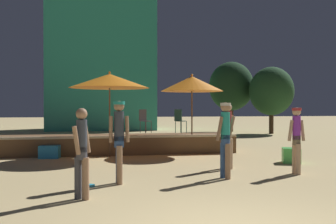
{
  "coord_description": "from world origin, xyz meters",
  "views": [
    {
      "loc": [
        -1.69,
        -4.51,
        1.67
      ],
      "look_at": [
        0.0,
        4.8,
        1.55
      ],
      "focal_mm": 40.0,
      "sensor_mm": 36.0,
      "label": 1
    }
  ],
  "objects_px": {
    "cube_seat_0": "(50,151)",
    "bistro_chair_1": "(144,119)",
    "person_1": "(297,137)",
    "background_tree_1": "(231,86)",
    "cube_seat_2": "(291,155)",
    "frisbee_disc": "(90,185)",
    "background_tree_0": "(271,91)",
    "person_4": "(225,135)",
    "person_3": "(119,136)",
    "bistro_chair_0": "(179,119)",
    "patio_umbrella_1": "(110,81)",
    "person_2": "(82,151)",
    "patio_umbrella_0": "(192,84)",
    "person_0": "(228,133)"
  },
  "relations": [
    {
      "from": "cube_seat_2",
      "to": "bistro_chair_1",
      "type": "distance_m",
      "value": 5.72
    },
    {
      "from": "cube_seat_0",
      "to": "background_tree_0",
      "type": "xyz_separation_m",
      "value": [
        12.25,
        9.21,
        2.47
      ]
    },
    {
      "from": "person_4",
      "to": "frisbee_disc",
      "type": "relative_size",
      "value": 7.8
    },
    {
      "from": "person_1",
      "to": "background_tree_0",
      "type": "height_order",
      "value": "background_tree_0"
    },
    {
      "from": "person_1",
      "to": "person_2",
      "type": "relative_size",
      "value": 1.0
    },
    {
      "from": "person_2",
      "to": "background_tree_0",
      "type": "relative_size",
      "value": 0.39
    },
    {
      "from": "cube_seat_0",
      "to": "person_4",
      "type": "xyz_separation_m",
      "value": [
        4.5,
        -4.47,
        0.81
      ]
    },
    {
      "from": "patio_umbrella_0",
      "to": "bistro_chair_1",
      "type": "distance_m",
      "value": 2.37
    },
    {
      "from": "person_2",
      "to": "bistro_chair_0",
      "type": "height_order",
      "value": "person_2"
    },
    {
      "from": "person_1",
      "to": "background_tree_1",
      "type": "height_order",
      "value": "background_tree_1"
    },
    {
      "from": "cube_seat_2",
      "to": "background_tree_1",
      "type": "relative_size",
      "value": 0.14
    },
    {
      "from": "patio_umbrella_1",
      "to": "person_1",
      "type": "xyz_separation_m",
      "value": [
        4.5,
        -4.15,
        -1.63
      ]
    },
    {
      "from": "patio_umbrella_1",
      "to": "frisbee_disc",
      "type": "bearing_deg",
      "value": -96.53
    },
    {
      "from": "person_4",
      "to": "bistro_chair_0",
      "type": "distance_m",
      "value": 5.66
    },
    {
      "from": "patio_umbrella_1",
      "to": "bistro_chair_1",
      "type": "xyz_separation_m",
      "value": [
        1.35,
        1.61,
        -1.32
      ]
    },
    {
      "from": "background_tree_1",
      "to": "person_1",
      "type": "bearing_deg",
      "value": -104.25
    },
    {
      "from": "cube_seat_0",
      "to": "background_tree_1",
      "type": "relative_size",
      "value": 0.15
    },
    {
      "from": "bistro_chair_1",
      "to": "background_tree_0",
      "type": "xyz_separation_m",
      "value": [
        8.96,
        7.68,
        1.45
      ]
    },
    {
      "from": "cube_seat_0",
      "to": "bistro_chair_1",
      "type": "distance_m",
      "value": 3.77
    },
    {
      "from": "bistro_chair_0",
      "to": "cube_seat_0",
      "type": "bearing_deg",
      "value": 67.82
    },
    {
      "from": "person_3",
      "to": "background_tree_1",
      "type": "height_order",
      "value": "background_tree_1"
    },
    {
      "from": "background_tree_0",
      "to": "person_3",
      "type": "bearing_deg",
      "value": -126.47
    },
    {
      "from": "person_1",
      "to": "person_3",
      "type": "distance_m",
      "value": 4.43
    },
    {
      "from": "person_2",
      "to": "person_4",
      "type": "xyz_separation_m",
      "value": [
        3.21,
        1.43,
        0.13
      ]
    },
    {
      "from": "person_2",
      "to": "background_tree_0",
      "type": "distance_m",
      "value": 18.75
    },
    {
      "from": "person_4",
      "to": "person_3",
      "type": "bearing_deg",
      "value": -107.78
    },
    {
      "from": "cube_seat_0",
      "to": "cube_seat_2",
      "type": "relative_size",
      "value": 1.07
    },
    {
      "from": "patio_umbrella_1",
      "to": "person_2",
      "type": "height_order",
      "value": "patio_umbrella_1"
    },
    {
      "from": "background_tree_1",
      "to": "cube_seat_0",
      "type": "bearing_deg",
      "value": -132.03
    },
    {
      "from": "person_2",
      "to": "bistro_chair_1",
      "type": "height_order",
      "value": "person_2"
    },
    {
      "from": "person_1",
      "to": "person_2",
      "type": "bearing_deg",
      "value": 107.46
    },
    {
      "from": "background_tree_1",
      "to": "patio_umbrella_0",
      "type": "bearing_deg",
      "value": -116.28
    },
    {
      "from": "cube_seat_0",
      "to": "person_2",
      "type": "bearing_deg",
      "value": -77.64
    },
    {
      "from": "background_tree_1",
      "to": "person_2",
      "type": "bearing_deg",
      "value": -117.63
    },
    {
      "from": "patio_umbrella_0",
      "to": "bistro_chair_1",
      "type": "xyz_separation_m",
      "value": [
        -1.6,
        1.2,
        -1.28
      ]
    },
    {
      "from": "person_1",
      "to": "cube_seat_0",
      "type": "bearing_deg",
      "value": 56.11
    },
    {
      "from": "patio_umbrella_1",
      "to": "person_4",
      "type": "distance_m",
      "value": 5.31
    },
    {
      "from": "cube_seat_2",
      "to": "frisbee_disc",
      "type": "distance_m",
      "value": 6.3
    },
    {
      "from": "bistro_chair_1",
      "to": "background_tree_0",
      "type": "relative_size",
      "value": 0.21
    },
    {
      "from": "bistro_chair_0",
      "to": "person_0",
      "type": "bearing_deg",
      "value": 148.97
    },
    {
      "from": "person_4",
      "to": "bistro_chair_0",
      "type": "bearing_deg",
      "value": 157.62
    },
    {
      "from": "person_1",
      "to": "bistro_chair_0",
      "type": "distance_m",
      "value": 5.72
    },
    {
      "from": "cube_seat_2",
      "to": "person_1",
      "type": "relative_size",
      "value": 0.39
    },
    {
      "from": "cube_seat_0",
      "to": "person_4",
      "type": "relative_size",
      "value": 0.39
    },
    {
      "from": "person_1",
      "to": "cube_seat_2",
      "type": "bearing_deg",
      "value": -25.49
    },
    {
      "from": "patio_umbrella_1",
      "to": "bistro_chair_0",
      "type": "xyz_separation_m",
      "value": [
        2.67,
        1.26,
        -1.32
      ]
    },
    {
      "from": "background_tree_1",
      "to": "person_4",
      "type": "bearing_deg",
      "value": -110.33
    },
    {
      "from": "person_2",
      "to": "frisbee_disc",
      "type": "height_order",
      "value": "person_2"
    },
    {
      "from": "cube_seat_2",
      "to": "person_4",
      "type": "height_order",
      "value": "person_4"
    },
    {
      "from": "patio_umbrella_1",
      "to": "frisbee_disc",
      "type": "relative_size",
      "value": 12.58
    }
  ]
}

